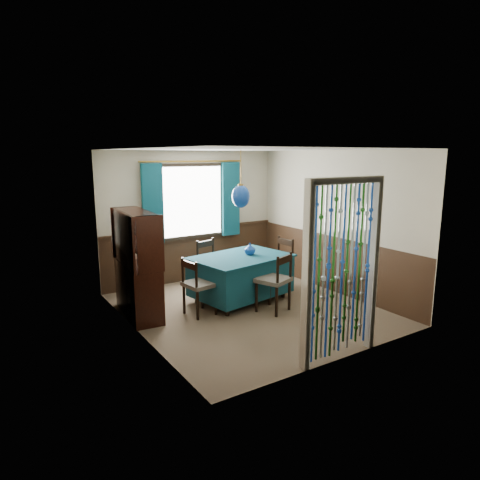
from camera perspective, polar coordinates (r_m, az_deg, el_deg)
floor at (r=6.92m, az=1.25°, el=-9.19°), size 4.00×4.00×0.00m
ceiling at (r=6.48m, az=1.35°, el=12.00°), size 4.00×4.00×0.00m
wall_back at (r=8.29m, az=-6.46°, el=3.13°), size 3.60×0.00×3.60m
wall_front at (r=5.09m, az=14.02°, el=-2.36°), size 3.60×0.00×3.60m
wall_left at (r=5.79m, az=-13.64°, el=-0.70°), size 0.00×4.00×4.00m
wall_right at (r=7.72m, az=12.45°, el=2.32°), size 0.00×4.00×4.00m
wainscot_back at (r=8.42m, az=-6.30°, el=-1.94°), size 3.60×0.00×3.60m
wainscot_front at (r=5.32m, az=13.51°, el=-10.21°), size 3.60×0.00×3.60m
wainscot_left at (r=5.99m, az=-13.16°, el=-7.71°), size 0.00×4.00×4.00m
wainscot_right at (r=7.86m, az=12.14°, el=-3.09°), size 0.00×4.00×4.00m
window at (r=8.21m, az=-6.35°, el=5.16°), size 1.32×0.12×1.42m
doorway at (r=5.17m, az=13.43°, el=-4.39°), size 1.16×0.12×2.18m
dining_table at (r=7.19m, az=0.10°, el=-4.66°), size 1.74×1.34×0.76m
chair_near at (r=6.69m, az=4.69°, el=-5.40°), size 0.60×0.58×0.94m
chair_far at (r=7.68m, az=-3.79°, el=-3.25°), size 0.56×0.55×0.93m
chair_left at (r=6.57m, az=-5.63°, el=-5.98°), size 0.48×0.49×0.89m
chair_right at (r=7.82m, az=5.16°, el=-2.97°), size 0.47×0.49×0.94m
sideboard at (r=6.69m, az=-13.53°, el=-5.11°), size 0.52×1.26×1.61m
pendant_lamp at (r=6.94m, az=0.11°, el=5.86°), size 0.30×0.30×0.92m
vase_table at (r=7.21m, az=1.32°, el=-1.24°), size 0.19×0.19×0.18m
bowl_shelf at (r=6.37m, az=-12.60°, el=-0.71°), size 0.20×0.20×0.05m
vase_sideboard at (r=6.92m, az=-14.08°, el=-1.66°), size 0.23×0.23×0.21m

